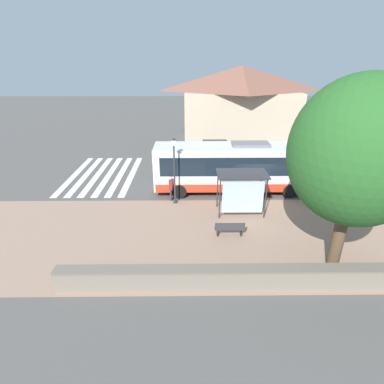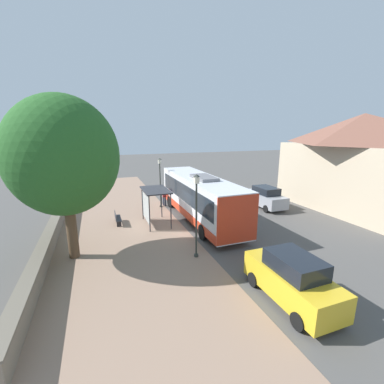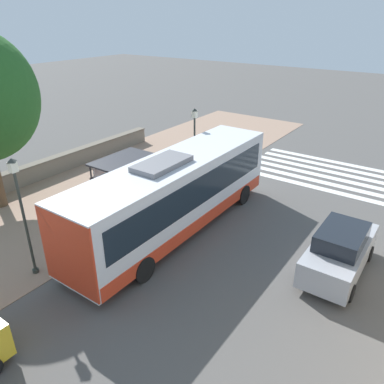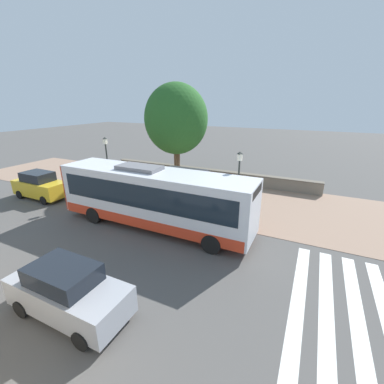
# 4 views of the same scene
# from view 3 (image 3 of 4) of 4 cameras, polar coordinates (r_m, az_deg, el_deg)

# --- Properties ---
(ground_plane) EXTENTS (120.00, 120.00, 0.00)m
(ground_plane) POSITION_cam_3_polar(r_m,az_deg,el_deg) (17.59, -8.64, -5.38)
(ground_plane) COLOR #514F4C
(ground_plane) RESTS_ON ground
(sidewalk_plaza) EXTENTS (9.00, 44.00, 0.02)m
(sidewalk_plaza) POSITION_cam_3_polar(r_m,az_deg,el_deg) (20.64, -17.81, -1.46)
(sidewalk_plaza) COLOR #937560
(sidewalk_plaza) RESTS_ON ground
(crosswalk_stripes) EXTENTS (9.00, 5.25, 0.01)m
(crosswalk_stripes) POSITION_cam_3_polar(r_m,az_deg,el_deg) (24.67, 19.26, 2.77)
(crosswalk_stripes) COLOR silver
(crosswalk_stripes) RESTS_ON ground
(stone_wall) EXTENTS (0.60, 20.00, 1.06)m
(stone_wall) POSITION_cam_3_polar(r_m,az_deg,el_deg) (23.59, -24.09, 2.32)
(stone_wall) COLOR slate
(stone_wall) RESTS_ON ground
(bus) EXTENTS (2.72, 11.65, 3.61)m
(bus) POSITION_cam_3_polar(r_m,az_deg,el_deg) (16.39, -2.47, -0.08)
(bus) COLOR silver
(bus) RESTS_ON ground
(bus_shelter) EXTENTS (1.81, 3.04, 2.66)m
(bus_shelter) POSITION_cam_3_polar(r_m,az_deg,el_deg) (18.61, -10.82, 3.81)
(bus_shelter) COLOR #2D2D33
(bus_shelter) RESTS_ON ground
(pedestrian) EXTENTS (0.34, 0.23, 1.74)m
(pedestrian) POSITION_cam_3_polar(r_m,az_deg,el_deg) (21.06, 1.79, 3.40)
(pedestrian) COLOR #2D3347
(pedestrian) RESTS_ON ground
(bench) EXTENTS (0.40, 1.62, 0.88)m
(bench) POSITION_cam_3_polar(r_m,az_deg,el_deg) (21.65, -13.39, 1.75)
(bench) COLOR #333338
(bench) RESTS_ON ground
(street_lamp_near) EXTENTS (0.28, 0.28, 4.49)m
(street_lamp_near) POSITION_cam_3_polar(r_m,az_deg,el_deg) (20.49, 0.39, 7.64)
(street_lamp_near) COLOR #2D332D
(street_lamp_near) RESTS_ON ground
(street_lamp_far) EXTENTS (0.28, 0.28, 4.65)m
(street_lamp_far) POSITION_cam_3_polar(r_m,az_deg,el_deg) (14.43, -24.46, -2.40)
(street_lamp_far) COLOR #2D332D
(street_lamp_far) RESTS_ON ground
(parked_car_far_lane) EXTENTS (1.91, 4.38, 1.90)m
(parked_car_far_lane) POSITION_cam_3_polar(r_m,az_deg,el_deg) (15.21, 21.55, -8.32)
(parked_car_far_lane) COLOR #9EA0A8
(parked_car_far_lane) RESTS_ON ground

